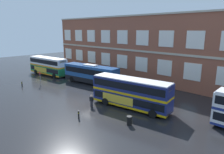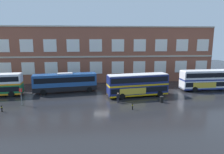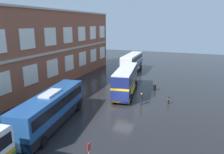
# 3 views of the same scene
# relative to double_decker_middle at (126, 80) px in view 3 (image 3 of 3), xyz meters

# --- Properties ---
(ground_plane) EXTENTS (120.00, 120.00, 0.00)m
(ground_plane) POSITION_rel_double_decker_middle_xyz_m (-6.65, 0.20, -2.15)
(ground_plane) COLOR black
(brick_terminal_building) EXTENTS (56.76, 8.19, 13.22)m
(brick_terminal_building) POSITION_rel_double_decker_middle_xyz_m (-7.37, 16.18, 4.31)
(brick_terminal_building) COLOR brown
(brick_terminal_building) RESTS_ON ground
(double_decker_middle) EXTENTS (11.27, 4.27, 4.07)m
(double_decker_middle) POSITION_rel_double_decker_middle_xyz_m (0.00, 0.00, 0.00)
(double_decker_middle) COLOR navy
(double_decker_middle) RESTS_ON ground
(double_decker_far) EXTENTS (11.09, 3.18, 4.07)m
(double_decker_far) POSITION_rel_double_decker_middle_xyz_m (15.17, 3.31, 0.00)
(double_decker_far) COLOR silver
(double_decker_far) RESTS_ON ground
(touring_coach) EXTENTS (12.25, 4.32, 3.80)m
(touring_coach) POSITION_rel_double_decker_middle_xyz_m (-13.47, 4.12, -0.24)
(touring_coach) COLOR navy
(touring_coach) RESTS_ON ground
(waiting_passenger) EXTENTS (0.62, 0.38, 1.70)m
(waiting_passenger) POSITION_rel_double_decker_middle_xyz_m (-3.98, -3.54, -1.22)
(waiting_passenger) COLOR black
(waiting_passenger) RESTS_ON ground
(station_litter_bin) EXTENTS (0.60, 0.60, 1.03)m
(station_litter_bin) POSITION_rel_double_decker_middle_xyz_m (3.18, -4.03, -1.63)
(station_litter_bin) COLOR black
(station_litter_bin) RESTS_ON ground
(safety_bollard_west) EXTENTS (0.19, 0.19, 0.95)m
(safety_bollard_west) POSITION_rel_double_decker_middle_xyz_m (-2.23, -6.99, -1.66)
(safety_bollard_west) COLOR black
(safety_bollard_west) RESTS_ON ground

